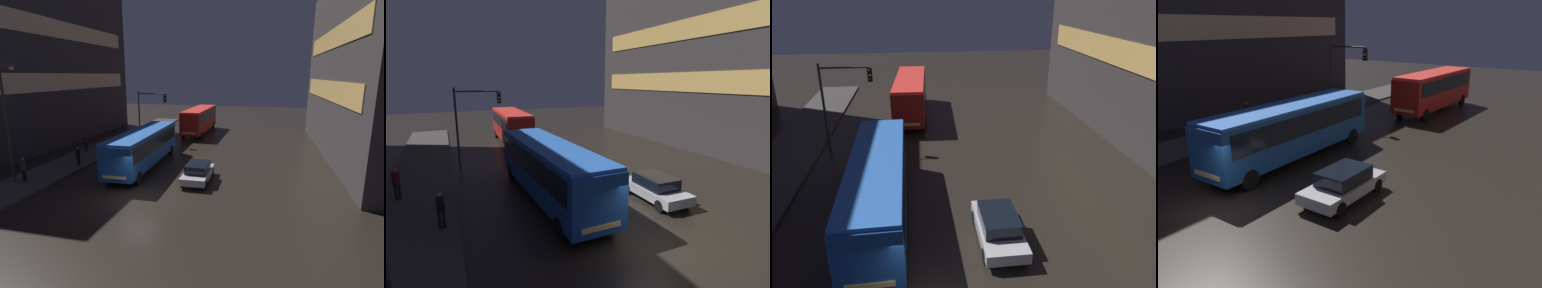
# 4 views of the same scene
# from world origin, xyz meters

# --- Properties ---
(bus_near) EXTENTS (2.81, 11.41, 3.20)m
(bus_near) POSITION_xyz_m (-2.17, 6.50, 1.97)
(bus_near) COLOR #194793
(bus_near) RESTS_ON ground
(bus_far) EXTENTS (2.82, 10.61, 3.41)m
(bus_far) POSITION_xyz_m (-0.83, 22.80, 2.10)
(bus_far) COLOR #AD1E19
(bus_far) RESTS_ON ground
(car_taxi) EXTENTS (1.88, 4.26, 1.40)m
(car_taxi) POSITION_xyz_m (3.15, 4.08, 0.73)
(car_taxi) COLOR #B7B7BC
(car_taxi) RESTS_ON ground
(traffic_light_main) EXTENTS (3.42, 0.35, 6.04)m
(traffic_light_main) POSITION_xyz_m (-5.22, 15.38, 4.11)
(traffic_light_main) COLOR #2D2D2D
(traffic_light_main) RESTS_ON ground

